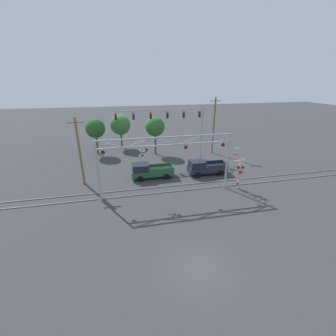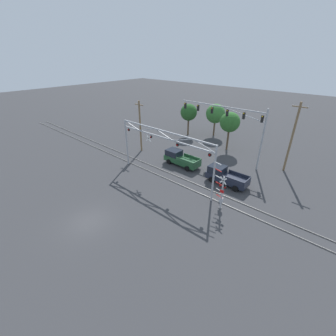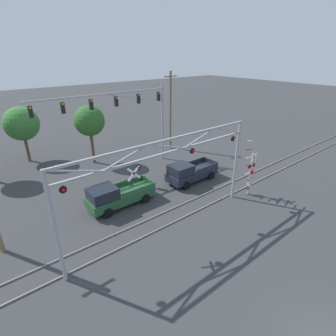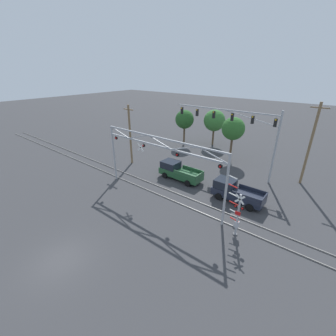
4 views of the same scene
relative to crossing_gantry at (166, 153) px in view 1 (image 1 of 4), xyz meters
name	(u,v)px [view 1 (image 1 of 4)]	position (x,y,z in m)	size (l,w,h in m)	color
ground_plane	(199,268)	(0.02, -11.01, -4.88)	(200.00, 200.00, 0.00)	#38383A
rail_track_near	(166,192)	(0.02, 0.28, -4.83)	(80.00, 0.08, 0.10)	gray
rail_track_far	(163,187)	(0.02, 1.72, -4.83)	(80.00, 0.08, 0.10)	gray
crossing_gantry	(166,153)	(0.00, 0.00, 0.00)	(14.49, 0.26, 6.64)	#9EA0A5
crossing_signal_mast	(239,174)	(8.54, -0.58, -2.97)	(1.64, 0.35, 5.16)	#9EA0A5
traffic_signal_span	(177,121)	(3.95, 10.75, 1.34)	(13.57, 0.39, 8.53)	#9EA0A5
pickup_truck_lead	(149,171)	(-1.22, 4.88, -3.91)	(5.48, 2.21, 2.00)	#23512D
pickup_truck_following	(205,167)	(6.31, 4.47, -3.91)	(5.23, 2.21, 2.00)	#1E2333
utility_pole_left	(80,151)	(-9.41, 4.76, -0.62)	(1.80, 0.28, 8.22)	brown
utility_pole_right	(214,125)	(10.95, 13.03, -0.02)	(1.80, 0.28, 9.42)	brown
background_tree_beyond_span	(95,129)	(-8.52, 16.61, -0.41)	(3.20, 3.20, 6.10)	brown
background_tree_far_left_verge	(155,127)	(1.20, 14.64, -0.14)	(3.23, 3.23, 6.38)	brown
background_tree_far_right_verge	(120,125)	(-4.38, 19.64, -0.54)	(3.66, 3.66, 6.18)	brown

